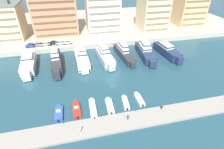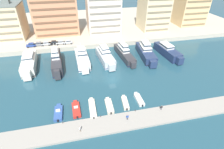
{
  "view_description": "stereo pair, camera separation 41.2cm",
  "coord_description": "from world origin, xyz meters",
  "views": [
    {
      "loc": [
        -11.5,
        -48.97,
        35.48
      ],
      "look_at": [
        -0.2,
        -0.04,
        2.5
      ],
      "focal_mm": 28.0,
      "sensor_mm": 36.0,
      "label": 1
    },
    {
      "loc": [
        -11.1,
        -49.06,
        35.48
      ],
      "look_at": [
        -0.2,
        -0.04,
        2.5
      ],
      "focal_mm": 28.0,
      "sensor_mm": 36.0,
      "label": 2
    }
  ],
  "objects": [
    {
      "name": "ground_plane",
      "position": [
        0.0,
        0.0,
        0.0
      ],
      "size": [
        400.0,
        400.0,
        0.0
      ],
      "primitive_type": "plane",
      "color": "#234C5B"
    },
    {
      "name": "quay_promenade",
      "position": [
        0.0,
        62.61,
        1.06
      ],
      "size": [
        180.0,
        70.0,
        2.11
      ],
      "primitive_type": "cube",
      "color": "#BCB29E",
      "rests_on": "ground"
    },
    {
      "name": "pier_dock",
      "position": [
        0.0,
        -19.3,
        0.31
      ],
      "size": [
        120.0,
        5.83,
        0.61
      ],
      "primitive_type": "cube",
      "color": "#9E998E",
      "rests_on": "ground"
    },
    {
      "name": "yacht_ivory_far_left",
      "position": [
        -29.71,
        15.5,
        2.15
      ],
      "size": [
        6.06,
        19.72,
        6.96
      ],
      "color": "silver",
      "rests_on": "ground"
    },
    {
      "name": "yacht_charcoal_left",
      "position": [
        -19.27,
        13.77,
        2.69
      ],
      "size": [
        4.73,
        19.68,
        8.93
      ],
      "color": "#333338",
      "rests_on": "ground"
    },
    {
      "name": "yacht_white_mid_left",
      "position": [
        -9.3,
        14.96,
        2.24
      ],
      "size": [
        5.42,
        18.33,
        7.9
      ],
      "color": "white",
      "rests_on": "ground"
    },
    {
      "name": "yacht_silver_center_left",
      "position": [
        0.18,
        14.71,
        2.17
      ],
      "size": [
        6.09,
        18.48,
        7.75
      ],
      "color": "silver",
      "rests_on": "ground"
    },
    {
      "name": "yacht_charcoal_center",
      "position": [
        8.78,
        16.04,
        2.06
      ],
      "size": [
        5.28,
        20.45,
        7.57
      ],
      "color": "#333338",
      "rests_on": "ground"
    },
    {
      "name": "yacht_navy_center_right",
      "position": [
        18.09,
        14.58,
        2.21
      ],
      "size": [
        6.46,
        20.63,
        7.94
      ],
      "color": "navy",
      "rests_on": "ground"
    },
    {
      "name": "yacht_navy_mid_right",
      "position": [
        27.87,
        13.59,
        2.0
      ],
      "size": [
        6.09,
        18.91,
        6.64
      ],
      "color": "navy",
      "rests_on": "ground"
    },
    {
      "name": "motorboat_blue_far_left",
      "position": [
        -18.02,
        -12.46,
        0.48
      ],
      "size": [
        2.23,
        6.52,
        1.4
      ],
      "color": "#33569E",
      "rests_on": "ground"
    },
    {
      "name": "motorboat_red_left",
      "position": [
        -13.21,
        -12.16,
        0.45
      ],
      "size": [
        2.35,
        6.96,
        1.3
      ],
      "color": "red",
      "rests_on": "ground"
    },
    {
      "name": "motorboat_cream_mid_left",
      "position": [
        -8.7,
        -12.76,
        0.5
      ],
      "size": [
        1.96,
        8.32,
        1.51
      ],
      "color": "beige",
      "rests_on": "ground"
    },
    {
      "name": "motorboat_cream_center_left",
      "position": [
        -3.9,
        -12.86,
        0.52
      ],
      "size": [
        2.08,
        6.7,
        1.54
      ],
      "color": "beige",
      "rests_on": "ground"
    },
    {
      "name": "motorboat_cream_center",
      "position": [
        0.92,
        -12.63,
        0.55
      ],
      "size": [
        2.09,
        6.12,
        1.61
      ],
      "color": "beige",
      "rests_on": "ground"
    },
    {
      "name": "motorboat_white_center_right",
      "position": [
        5.43,
        -12.06,
        0.45
      ],
      "size": [
        1.78,
        6.22,
        0.9
      ],
      "color": "white",
      "rests_on": "ground"
    },
    {
      "name": "car_blue_far_left",
      "position": [
        -31.15,
        31.21,
        3.09
      ],
      "size": [
        4.17,
        2.07,
        1.8
      ],
      "color": "#28428E",
      "rests_on": "quay_promenade"
    },
    {
      "name": "car_grey_left",
      "position": [
        -27.88,
        31.69,
        3.09
      ],
      "size": [
        4.14,
        2.0,
        1.8
      ],
      "color": "slate",
      "rests_on": "quay_promenade"
    },
    {
      "name": "car_silver_mid_left",
      "position": [
        -24.65,
        31.57,
        3.09
      ],
      "size": [
        4.14,
        2.01,
        1.8
      ],
      "color": "#B7BCC1",
      "rests_on": "quay_promenade"
    },
    {
      "name": "car_black_center_left",
      "position": [
        -21.18,
        31.64,
        3.09
      ],
      "size": [
        4.12,
        1.96,
        1.8
      ],
      "color": "black",
      "rests_on": "quay_promenade"
    },
    {
      "name": "car_silver_center",
      "position": [
        -18.13,
        31.38,
        3.09
      ],
      "size": [
        4.17,
        2.07,
        1.8
      ],
      "color": "#B7BCC1",
      "rests_on": "quay_promenade"
    },
    {
      "name": "car_silver_center_right",
      "position": [
        -14.52,
        31.21,
        3.09
      ],
      "size": [
        4.16,
        2.04,
        1.8
      ],
      "color": "#B7BCC1",
      "rests_on": "quay_promenade"
    },
    {
      "name": "apartment_block_far_left",
      "position": [
        -43.35,
        46.08,
        10.38
      ],
      "size": [
        16.74,
        16.08,
        18.43
      ],
      "color": "beige",
      "rests_on": "quay_promenade"
    },
    {
      "name": "apartment_block_left",
      "position": [
        -19.31,
        46.73,
        13.34
      ],
      "size": [
        22.33,
        12.91,
        24.35
      ],
      "color": "tan",
      "rests_on": "quay_promenade"
    },
    {
      "name": "apartment_block_mid_left",
      "position": [
        5.04,
        45.46,
        15.28
      ],
      "size": [
        17.29,
        14.67,
        28.22
      ],
      "color": "silver",
      "rests_on": "quay_promenade"
    },
    {
      "name": "apartment_block_center_left",
      "position": [
        33.04,
        43.65,
        11.67
      ],
      "size": [
        14.44,
        15.08,
        20.99
      ],
      "color": "beige",
      "rests_on": "quay_promenade"
    },
    {
      "name": "apartment_block_center",
      "position": [
        58.01,
        48.86,
        10.36
      ],
      "size": [
        16.22,
        18.06,
        18.39
      ],
      "color": "#E0BC84",
      "rests_on": "quay_promenade"
    },
    {
      "name": "pedestrian_near_edge",
      "position": [
        -12.57,
        -20.18,
        1.62
      ],
      "size": [
        0.44,
        0.57,
        1.7
      ],
      "color": "#7A6B56",
      "rests_on": "pier_dock"
    },
    {
      "name": "pedestrian_mid_deck",
      "position": [
        -0.35,
        -19.06,
        1.62
      ],
      "size": [
        0.65,
        0.28,
        1.69
      ],
      "color": "#282D3D",
      "rests_on": "pier_dock"
    },
    {
      "name": "pedestrian_far_side",
      "position": [
        9.87,
        -17.67,
        1.53
      ],
      "size": [
        0.6,
        0.23,
        1.54
      ],
      "color": "#4C515B",
      "rests_on": "pier_dock"
    },
    {
      "name": "bollard_west",
      "position": [
        -16.75,
        -16.64,
        0.94
      ],
      "size": [
        0.2,
        0.2,
        0.61
      ],
      "color": "#2D2D33",
      "rests_on": "pier_dock"
    },
    {
      "name": "bollard_west_mid",
      "position": [
        -7.04,
        -16.64,
        0.94
      ],
      "size": [
        0.2,
        0.2,
        0.61
      ],
      "color": "#2D2D33",
      "rests_on": "pier_dock"
    },
    {
      "name": "bollard_east_mid",
      "position": [
        2.66,
        -16.64,
        0.94
      ],
      "size": [
        0.2,
        0.2,
        0.61
      ],
      "color": "#2D2D33",
      "rests_on": "pier_dock"
    }
  ]
}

